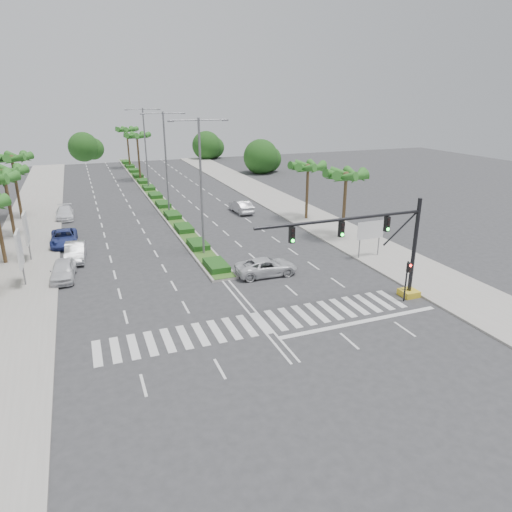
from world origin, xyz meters
The scene contains 25 objects.
ground centered at (0.00, 0.00, 0.00)m, with size 160.00×160.00×0.00m, color #333335.
footpath_right centered at (15.20, 20.00, 0.07)m, with size 6.00×120.00×0.15m, color gray.
footpath_left centered at (-15.20, 20.00, 0.07)m, with size 6.00×120.00×0.15m, color gray.
median centered at (0.00, 45.00, 0.10)m, with size 2.20×75.00×0.20m, color gray.
median_grass centered at (0.00, 45.00, 0.22)m, with size 1.80×75.00×0.04m, color #2F591E.
signal_gantry centered at (9.27, 0.00, 3.46)m, with size 12.60×1.20×7.20m.
pedestrian_signal centered at (10.60, -0.68, 2.04)m, with size 0.28×0.36×3.00m.
direction_sign centered at (13.50, 7.99, 2.45)m, with size 2.70×0.11×3.40m.
billboard_near centered at (-14.50, 12.00, 2.96)m, with size 0.18×2.10×4.35m.
billboard_far centered at (-14.50, 18.00, 2.96)m, with size 0.18×2.10×4.35m.
palm_left_far centered at (-16.50, 26.00, 6.50)m, with size 4.57×4.68×7.35m.
palm_left_end centered at (-16.50, 34.00, 6.88)m, with size 4.57×4.68×7.75m.
palm_right_near centered at (14.50, 14.00, 6.20)m, with size 4.57×4.68×7.05m.
palm_right_far centered at (14.50, 22.00, 5.91)m, with size 4.57×4.68×6.75m.
palm_median_a centered at (0.00, 55.00, 7.17)m, with size 4.57×4.68×8.05m.
palm_median_b centered at (0.00, 70.00, 7.17)m, with size 4.57×4.68×8.05m.
streetlight_near centered at (0.00, 14.00, 6.81)m, with size 5.10×0.25×12.00m.
streetlight_mid centered at (0.00, 30.00, 6.81)m, with size 5.10×0.25×12.00m.
streetlight_far centered at (0.00, 46.00, 6.81)m, with size 5.10×0.25×12.00m.
car_parked_a centered at (-11.80, 12.50, 0.75)m, with size 1.77×4.39×1.50m, color silver.
car_parked_b centered at (-10.82, 16.90, 0.76)m, with size 1.61×4.62×1.52m, color #B5B6BA.
car_parked_c centered at (-11.80, 21.83, 0.73)m, with size 2.41×5.22×1.45m, color navy.
car_parked_d centered at (-11.80, 32.57, 0.69)m, with size 1.92×4.73×1.37m, color white.
car_crossing centered at (3.47, 7.54, 0.70)m, with size 2.32×5.02×1.40m, color silver.
car_right centered at (8.50, 27.81, 0.77)m, with size 1.64×4.69×1.54m, color #BABABF.
Camera 1 is at (-9.77, -24.12, 13.75)m, focal length 32.00 mm.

